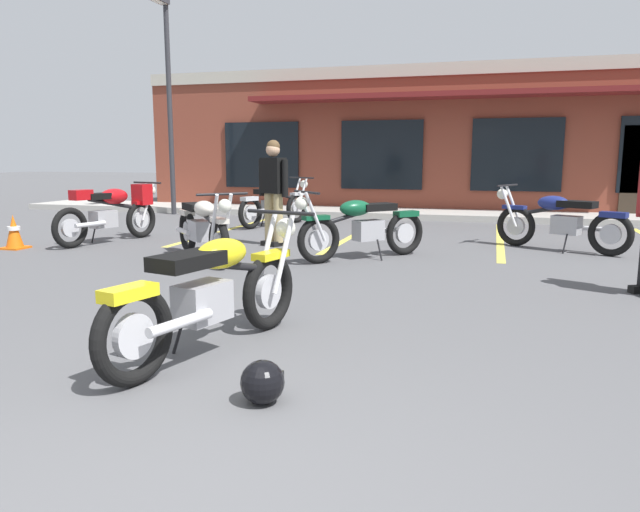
{
  "coord_description": "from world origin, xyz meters",
  "views": [
    {
      "loc": [
        1.14,
        -1.7,
        1.43
      ],
      "look_at": [
        -0.32,
        3.31,
        0.55
      ],
      "focal_mm": 33.52,
      "sensor_mm": 36.0,
      "label": 1
    }
  ],
  "objects_px": {
    "person_in_black_shirt": "(273,186)",
    "traffic_cone": "(14,232)",
    "motorcycle_cream_vintage": "(362,226)",
    "motorcycle_black_cruiser": "(560,220)",
    "motorcycle_red_sportbike": "(113,210)",
    "parking_lot_lamp_post": "(166,76)",
    "motorcycle_orange_scrambler": "(275,203)",
    "motorcycle_blue_standard": "(202,227)",
    "motorcycle_foreground_classic": "(212,291)",
    "helmet_on_pavement": "(263,382)"
  },
  "relations": [
    {
      "from": "person_in_black_shirt",
      "to": "traffic_cone",
      "type": "bearing_deg",
      "value": -158.9
    },
    {
      "from": "traffic_cone",
      "to": "motorcycle_cream_vintage",
      "type": "bearing_deg",
      "value": 6.12
    },
    {
      "from": "motorcycle_black_cruiser",
      "to": "traffic_cone",
      "type": "xyz_separation_m",
      "value": [
        -8.1,
        -2.17,
        -0.2
      ]
    },
    {
      "from": "motorcycle_red_sportbike",
      "to": "parking_lot_lamp_post",
      "type": "height_order",
      "value": "parking_lot_lamp_post"
    },
    {
      "from": "motorcycle_red_sportbike",
      "to": "motorcycle_orange_scrambler",
      "type": "height_order",
      "value": "same"
    },
    {
      "from": "motorcycle_black_cruiser",
      "to": "person_in_black_shirt",
      "type": "bearing_deg",
      "value": -170.61
    },
    {
      "from": "motorcycle_blue_standard",
      "to": "motorcycle_red_sportbike",
      "type": "bearing_deg",
      "value": 152.33
    },
    {
      "from": "motorcycle_cream_vintage",
      "to": "motorcycle_foreground_classic",
      "type": "bearing_deg",
      "value": -92.54
    },
    {
      "from": "motorcycle_orange_scrambler",
      "to": "motorcycle_foreground_classic",
      "type": "bearing_deg",
      "value": -72.76
    },
    {
      "from": "traffic_cone",
      "to": "motorcycle_blue_standard",
      "type": "bearing_deg",
      "value": -1.74
    },
    {
      "from": "motorcycle_black_cruiser",
      "to": "motorcycle_cream_vintage",
      "type": "xyz_separation_m",
      "value": [
        -2.71,
        -1.59,
        0.0
      ]
    },
    {
      "from": "motorcycle_blue_standard",
      "to": "motorcycle_orange_scrambler",
      "type": "xyz_separation_m",
      "value": [
        -0.48,
        4.16,
        0.0
      ]
    },
    {
      "from": "helmet_on_pavement",
      "to": "motorcycle_orange_scrambler",
      "type": "bearing_deg",
      "value": 109.97
    },
    {
      "from": "parking_lot_lamp_post",
      "to": "motorcycle_red_sportbike",
      "type": "bearing_deg",
      "value": -71.47
    },
    {
      "from": "helmet_on_pavement",
      "to": "traffic_cone",
      "type": "xyz_separation_m",
      "value": [
        -5.88,
        4.42,
        0.13
      ]
    },
    {
      "from": "motorcycle_blue_standard",
      "to": "motorcycle_foreground_classic",
      "type": "bearing_deg",
      "value": -61.72
    },
    {
      "from": "motorcycle_red_sportbike",
      "to": "motorcycle_blue_standard",
      "type": "height_order",
      "value": "same"
    },
    {
      "from": "motorcycle_black_cruiser",
      "to": "motorcycle_red_sportbike",
      "type": "bearing_deg",
      "value": -171.29
    },
    {
      "from": "motorcycle_red_sportbike",
      "to": "person_in_black_shirt",
      "type": "bearing_deg",
      "value": 7.62
    },
    {
      "from": "motorcycle_foreground_classic",
      "to": "motorcycle_orange_scrambler",
      "type": "relative_size",
      "value": 1.03
    },
    {
      "from": "person_in_black_shirt",
      "to": "motorcycle_red_sportbike",
      "type": "bearing_deg",
      "value": -172.38
    },
    {
      "from": "motorcycle_red_sportbike",
      "to": "motorcycle_orange_scrambler",
      "type": "distance_m",
      "value": 3.46
    },
    {
      "from": "motorcycle_black_cruiser",
      "to": "person_in_black_shirt",
      "type": "xyz_separation_m",
      "value": [
        -4.35,
        -0.72,
        0.49
      ]
    },
    {
      "from": "motorcycle_blue_standard",
      "to": "traffic_cone",
      "type": "xyz_separation_m",
      "value": [
        -3.28,
        0.1,
        -0.2
      ]
    },
    {
      "from": "person_in_black_shirt",
      "to": "helmet_on_pavement",
      "type": "bearing_deg",
      "value": -70.03
    },
    {
      "from": "motorcycle_cream_vintage",
      "to": "parking_lot_lamp_post",
      "type": "relative_size",
      "value": 0.33
    },
    {
      "from": "helmet_on_pavement",
      "to": "parking_lot_lamp_post",
      "type": "distance_m",
      "value": 12.24
    },
    {
      "from": "motorcycle_foreground_classic",
      "to": "motorcycle_orange_scrambler",
      "type": "distance_m",
      "value": 8.08
    },
    {
      "from": "motorcycle_orange_scrambler",
      "to": "helmet_on_pavement",
      "type": "xyz_separation_m",
      "value": [
        3.08,
        -8.47,
        -0.33
      ]
    },
    {
      "from": "motorcycle_foreground_classic",
      "to": "motorcycle_red_sportbike",
      "type": "distance_m",
      "value": 6.32
    },
    {
      "from": "motorcycle_black_cruiser",
      "to": "parking_lot_lamp_post",
      "type": "distance_m",
      "value": 9.64
    },
    {
      "from": "motorcycle_orange_scrambler",
      "to": "person_in_black_shirt",
      "type": "relative_size",
      "value": 1.2
    },
    {
      "from": "motorcycle_cream_vintage",
      "to": "parking_lot_lamp_post",
      "type": "distance_m",
      "value": 8.19
    },
    {
      "from": "helmet_on_pavement",
      "to": "parking_lot_lamp_post",
      "type": "relative_size",
      "value": 0.05
    },
    {
      "from": "traffic_cone",
      "to": "motorcycle_red_sportbike",
      "type": "bearing_deg",
      "value": 46.53
    },
    {
      "from": "motorcycle_black_cruiser",
      "to": "motorcycle_orange_scrambler",
      "type": "xyz_separation_m",
      "value": [
        -5.3,
        1.89,
        0.0
      ]
    },
    {
      "from": "motorcycle_foreground_classic",
      "to": "traffic_cone",
      "type": "height_order",
      "value": "motorcycle_foreground_classic"
    },
    {
      "from": "motorcycle_red_sportbike",
      "to": "traffic_cone",
      "type": "bearing_deg",
      "value": -133.47
    },
    {
      "from": "motorcycle_blue_standard",
      "to": "traffic_cone",
      "type": "relative_size",
      "value": 3.14
    },
    {
      "from": "motorcycle_foreground_classic",
      "to": "motorcycle_cream_vintage",
      "type": "xyz_separation_m",
      "value": [
        0.19,
        4.24,
        0.0
      ]
    },
    {
      "from": "motorcycle_black_cruiser",
      "to": "helmet_on_pavement",
      "type": "xyz_separation_m",
      "value": [
        -2.22,
        -6.58,
        -0.33
      ]
    },
    {
      "from": "motorcycle_blue_standard",
      "to": "helmet_on_pavement",
      "type": "height_order",
      "value": "motorcycle_blue_standard"
    },
    {
      "from": "motorcycle_cream_vintage",
      "to": "motorcycle_red_sportbike",
      "type": "bearing_deg",
      "value": 173.38
    },
    {
      "from": "motorcycle_foreground_classic",
      "to": "motorcycle_cream_vintage",
      "type": "height_order",
      "value": "same"
    },
    {
      "from": "motorcycle_red_sportbike",
      "to": "parking_lot_lamp_post",
      "type": "relative_size",
      "value": 0.41
    },
    {
      "from": "motorcycle_black_cruiser",
      "to": "motorcycle_orange_scrambler",
      "type": "relative_size",
      "value": 0.95
    },
    {
      "from": "motorcycle_red_sportbike",
      "to": "motorcycle_black_cruiser",
      "type": "distance_m",
      "value": 7.15
    },
    {
      "from": "motorcycle_red_sportbike",
      "to": "motorcycle_black_cruiser",
      "type": "xyz_separation_m",
      "value": [
        7.07,
        1.08,
        -0.07
      ]
    },
    {
      "from": "motorcycle_black_cruiser",
      "to": "motorcycle_blue_standard",
      "type": "xyz_separation_m",
      "value": [
        -4.82,
        -2.27,
        0.0
      ]
    },
    {
      "from": "parking_lot_lamp_post",
      "to": "traffic_cone",
      "type": "bearing_deg",
      "value": -85.15
    }
  ]
}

